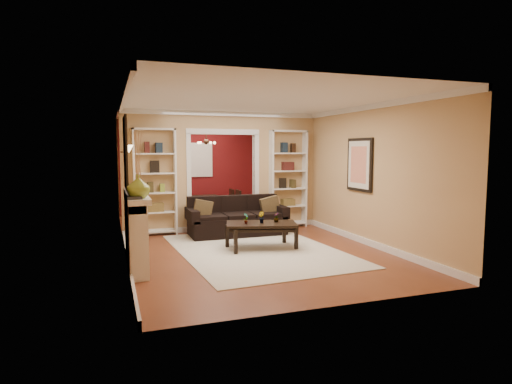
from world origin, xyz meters
name	(u,v)px	position (x,y,z in m)	size (l,w,h in m)	color
floor	(238,239)	(0.00, 0.00, 0.00)	(8.00, 8.00, 0.00)	brown
ceiling	(237,107)	(0.00, 0.00, 2.70)	(8.00, 8.00, 0.00)	white
wall_back	(199,167)	(0.00, 4.00, 1.35)	(8.00, 8.00, 0.00)	tan
wall_front	(337,193)	(0.00, -4.00, 1.35)	(8.00, 8.00, 0.00)	tan
wall_left	(122,176)	(-2.25, 0.00, 1.35)	(8.00, 8.00, 0.00)	tan
wall_right	(336,172)	(2.25, 0.00, 1.35)	(8.00, 8.00, 0.00)	tan
partition_wall	(223,171)	(0.00, 1.20, 1.35)	(4.50, 0.15, 2.70)	tan
red_back_panel	(199,168)	(0.00, 3.97, 1.32)	(4.44, 0.04, 2.64)	maroon
dining_window	(199,160)	(0.00, 3.93, 1.55)	(0.78, 0.03, 0.98)	#8CA5CC
area_rug	(257,250)	(0.06, -1.03, 0.01)	(2.74, 3.84, 0.01)	silver
sofa	(237,216)	(0.11, 0.45, 0.42)	(2.13, 0.92, 0.83)	black
pillow_left	(203,209)	(-0.64, 0.43, 0.60)	(0.38, 0.11, 0.38)	brown
pillow_right	(270,206)	(0.87, 0.43, 0.61)	(0.41, 0.12, 0.41)	brown
coffee_table	(261,236)	(0.18, -0.93, 0.24)	(1.29, 0.70, 0.49)	black
plant_left	(246,218)	(-0.12, -0.93, 0.59)	(0.11, 0.07, 0.20)	#336626
plant_center	(261,217)	(0.18, -0.93, 0.59)	(0.11, 0.09, 0.21)	#336626
plant_right	(276,217)	(0.48, -0.93, 0.58)	(0.10, 0.10, 0.18)	#336626
bookshelf_left	(155,182)	(-1.55, 1.03, 1.15)	(0.90, 0.30, 2.30)	white
bookshelf_right	(288,179)	(1.55, 1.03, 1.15)	(0.90, 0.30, 2.30)	white
fireplace	(137,231)	(-2.09, -1.50, 0.58)	(0.32, 1.70, 1.16)	white
vase	(138,186)	(-2.09, -2.09, 1.33)	(0.32, 0.32, 0.34)	olive
mirror	(125,153)	(-2.23, -1.50, 1.80)	(0.03, 0.95, 1.10)	silver
wall_sconce	(126,150)	(-2.15, 0.55, 1.83)	(0.18, 0.18, 0.22)	#FFE0A5
framed_art	(359,165)	(2.21, -1.00, 1.55)	(0.04, 0.85, 1.05)	black
dining_table	(207,209)	(-0.07, 2.62, 0.29)	(0.93, 1.67, 0.59)	black
dining_chair_nw	(188,206)	(-0.62, 2.32, 0.44)	(0.44, 0.44, 0.88)	black
dining_chair_ne	(230,205)	(0.48, 2.32, 0.41)	(0.41, 0.41, 0.82)	black
dining_chair_sw	(184,202)	(-0.62, 2.92, 0.46)	(0.46, 0.46, 0.93)	black
dining_chair_se	(224,203)	(0.48, 2.92, 0.40)	(0.39, 0.39, 0.79)	black
chandelier	(208,143)	(0.00, 2.70, 2.02)	(0.50, 0.50, 0.30)	#3B271A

